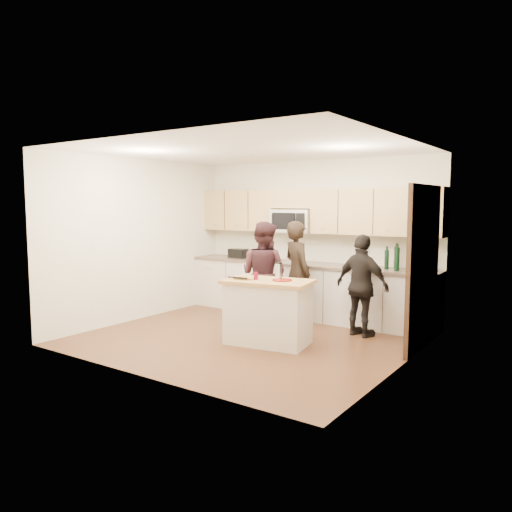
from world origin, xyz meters
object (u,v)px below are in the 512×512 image
Objects in this scene: woman_center at (264,274)px; island at (268,312)px; toaster at (238,253)px; woman_right at (362,286)px; woman_left at (297,273)px.

island is at bearing 128.02° from woman_center.
toaster is 0.20× the size of woman_center.
woman_right is (2.73, -0.62, -0.27)m from toaster.
island is 2.58m from toaster.
toaster is at bearing 0.05° from woman_right.
woman_center is (1.21, -0.95, -0.19)m from toaster.
woman_right is at bearing -154.42° from woman_left.
woman_left is 0.55m from woman_center.
woman_right is at bearing -167.20° from woman_center.
island is 0.78× the size of woman_left.
island is 0.86× the size of woman_right.
woman_right reaches higher than toaster.
toaster is 1.55m from woman_center.
toaster is at bearing 10.82° from woman_left.
island is at bearing -43.72° from toaster.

